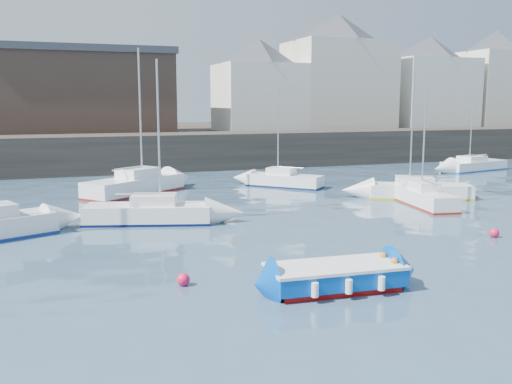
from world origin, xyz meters
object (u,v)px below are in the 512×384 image
object	(u,v)px
sailboat_g	(474,165)
buoy_far	(152,202)
blue_dinghy	(335,276)
buoy_near	(183,285)
sailboat_f	(284,180)
sailboat_h	(135,185)
sailboat_d	(419,190)
buoy_mid	(494,237)
sailboat_c	(425,198)
sailboat_b	(149,213)

from	to	relation	value
sailboat_g	buoy_far	bearing A→B (deg)	-167.44
sailboat_g	buoy_far	world-z (taller)	sailboat_g
blue_dinghy	buoy_near	size ratio (longest dim) A/B	10.33
buoy_near	sailboat_f	bearing A→B (deg)	58.90
sailboat_h	sailboat_d	bearing A→B (deg)	-24.63
sailboat_g	buoy_near	bearing A→B (deg)	-143.86
sailboat_f	buoy_mid	size ratio (longest dim) A/B	16.45
blue_dinghy	sailboat_f	size ratio (longest dim) A/B	0.64
sailboat_c	buoy_near	xyz separation A→B (m)	(-15.29, -8.82, -0.48)
blue_dinghy	sailboat_d	size ratio (longest dim) A/B	0.56
sailboat_h	sailboat_g	bearing A→B (deg)	5.96
sailboat_g	sailboat_h	distance (m)	28.32
buoy_mid	buoy_far	bearing A→B (deg)	131.66
sailboat_f	buoy_mid	world-z (taller)	sailboat_f
blue_dinghy	buoy_far	world-z (taller)	blue_dinghy
sailboat_c	sailboat_f	world-z (taller)	sailboat_f
sailboat_d	sailboat_g	distance (m)	16.15
buoy_near	sailboat_b	bearing A→B (deg)	86.76
sailboat_c	buoy_far	world-z (taller)	sailboat_c
sailboat_b	sailboat_c	world-z (taller)	sailboat_b
sailboat_b	sailboat_c	bearing A→B (deg)	-3.09
sailboat_c	buoy_far	xyz separation A→B (m)	(-13.64, 6.43, -0.48)
sailboat_f	sailboat_g	bearing A→B (deg)	10.06
sailboat_c	sailboat_g	size ratio (longest dim) A/B	0.81
sailboat_d	buoy_far	world-z (taller)	sailboat_d
sailboat_b	buoy_mid	world-z (taller)	sailboat_b
blue_dinghy	sailboat_b	xyz separation A→B (m)	(-3.64, 11.55, 0.05)
sailboat_g	sailboat_b	bearing A→B (deg)	-157.70
blue_dinghy	sailboat_b	size ratio (longest dim) A/B	0.56
sailboat_d	sailboat_h	xyz separation A→B (m)	(-15.54, 7.13, 0.12)
sailboat_b	sailboat_c	xyz separation A→B (m)	(14.75, -0.80, -0.01)
sailboat_g	sailboat_h	world-z (taller)	sailboat_h
sailboat_c	sailboat_d	world-z (taller)	sailboat_d
blue_dinghy	buoy_mid	distance (m)	10.15
sailboat_d	buoy_near	world-z (taller)	sailboat_d
blue_dinghy	buoy_near	distance (m)	4.63
sailboat_b	sailboat_h	size ratio (longest dim) A/B	0.85
sailboat_d	buoy_near	xyz separation A→B (m)	(-16.70, -11.35, -0.46)
sailboat_d	sailboat_h	distance (m)	17.10
sailboat_b	sailboat_f	world-z (taller)	sailboat_b
sailboat_f	sailboat_h	distance (m)	9.80
sailboat_c	buoy_far	size ratio (longest dim) A/B	15.08
buoy_near	buoy_far	distance (m)	15.34
sailboat_b	buoy_far	distance (m)	5.76
sailboat_f	buoy_far	xyz separation A→B (m)	(-9.30, -2.90, -0.46)
sailboat_c	buoy_near	distance (m)	17.66
sailboat_d	buoy_mid	size ratio (longest dim) A/B	18.84
buoy_near	buoy_far	xyz separation A→B (m)	(1.65, 15.25, 0.00)
buoy_mid	sailboat_g	bearing A→B (deg)	51.25
buoy_near	buoy_mid	bearing A→B (deg)	7.63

